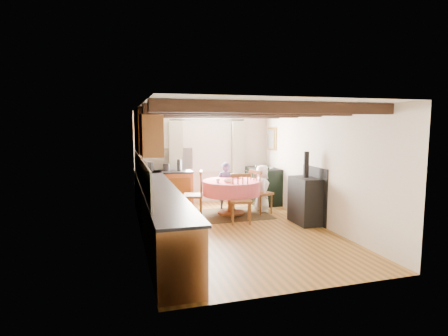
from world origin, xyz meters
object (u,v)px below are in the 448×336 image
object	(u,v)px
cast_iron_stove	(306,188)
chair_left	(193,194)
aga_range	(263,185)
cup	(218,181)
chair_near	(241,199)
child_right	(262,188)
child_far	(225,186)
chair_right	(261,191)
dining_table	(231,198)

from	to	relation	value
cast_iron_stove	chair_left	bearing A→B (deg)	150.91
aga_range	cup	world-z (taller)	aga_range
chair_near	cup	size ratio (longest dim) A/B	11.27
child_right	cup	distance (m)	1.27
aga_range	child_far	size ratio (longest dim) A/B	0.91
chair_left	aga_range	distance (m)	2.22
chair_right	child_far	xyz separation A→B (m)	(-0.67, 0.67, 0.06)
cup	aga_range	bearing A→B (deg)	36.37
cast_iron_stove	child_right	world-z (taller)	cast_iron_stove
child_right	dining_table	bearing A→B (deg)	110.19
chair_near	child_right	world-z (taller)	child_right
chair_left	cast_iron_stove	xyz separation A→B (m)	(2.16, -1.20, 0.23)
chair_near	chair_right	bearing A→B (deg)	56.67
chair_right	cup	xyz separation A→B (m)	(-1.09, -0.17, 0.32)
dining_table	chair_near	xyz separation A→B (m)	(-0.02, -0.73, 0.12)
child_far	child_right	world-z (taller)	child_far
child_far	chair_left	bearing A→B (deg)	46.26
chair_left	cast_iron_stove	world-z (taller)	cast_iron_stove
chair_right	cup	size ratio (longest dim) A/B	11.28
chair_left	dining_table	bearing A→B (deg)	100.60
cup	cast_iron_stove	bearing A→B (deg)	-28.73
child_far	aga_range	bearing A→B (deg)	-149.07
aga_range	dining_table	bearing A→B (deg)	-141.91
cup	dining_table	bearing A→B (deg)	30.59
chair_left	cup	bearing A→B (deg)	74.73
chair_right	child_far	bearing A→B (deg)	26.04
chair_left	child_far	world-z (taller)	child_far
cast_iron_stove	aga_range	bearing A→B (deg)	93.07
chair_near	child_right	bearing A→B (deg)	59.82
child_right	chair_right	bearing A→B (deg)	164.02
dining_table	child_right	bearing A→B (deg)	8.06
child_right	chair_near	bearing A→B (deg)	147.93
chair_right	chair_left	bearing A→B (deg)	66.32
cast_iron_stove	cup	world-z (taller)	cast_iron_stove
dining_table	child_far	world-z (taller)	child_far
dining_table	cast_iron_stove	bearing A→B (deg)	-41.59
cast_iron_stove	child_far	size ratio (longest dim) A/B	1.31
cast_iron_stove	child_far	world-z (taller)	cast_iron_stove
aga_range	cup	size ratio (longest dim) A/B	11.44
child_far	dining_table	bearing A→B (deg)	102.14
child_far	child_right	bearing A→B (deg)	162.87
dining_table	cup	bearing A→B (deg)	-149.41
chair_left	chair_right	xyz separation A→B (m)	(1.60, -0.13, -0.01)
dining_table	cup	xyz separation A→B (m)	(-0.38, -0.23, 0.44)
dining_table	chair_left	xyz separation A→B (m)	(-0.88, 0.07, 0.13)
chair_near	chair_left	bearing A→B (deg)	151.32
chair_near	aga_range	bearing A→B (deg)	68.28
chair_right	cast_iron_stove	bearing A→B (deg)	-171.36
chair_near	cup	bearing A→B (deg)	139.73
chair_near	child_right	xyz separation A→B (m)	(0.82, 0.85, 0.04)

